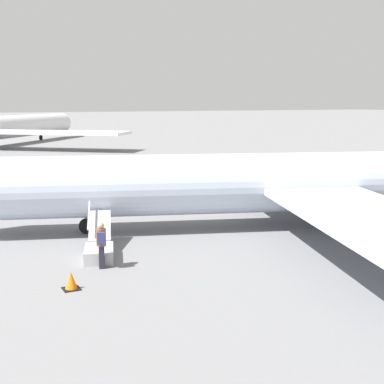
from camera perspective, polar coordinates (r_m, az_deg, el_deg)
ground_plane at (r=26.67m, az=8.64°, el=-3.71°), size 600.00×600.00×0.00m
airplane_main at (r=26.57m, az=10.95°, el=1.12°), size 33.72×26.29×7.53m
boarding_stairs at (r=21.62m, az=-9.87°, el=-5.84°), size 2.25×4.13×1.82m
passenger at (r=19.99m, az=-9.66°, el=-5.29°), size 0.43×0.57×1.74m
traffic_cone_near_stairs at (r=18.22m, az=-12.78°, el=-9.24°), size 0.55×0.55×0.61m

